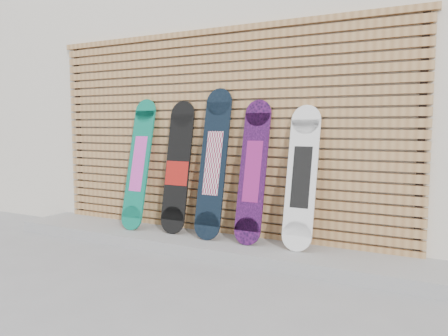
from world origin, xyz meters
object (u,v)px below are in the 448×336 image
at_px(snowboard_3, 253,171).
at_px(snowboard_1, 178,168).
at_px(snowboard_4, 302,177).
at_px(snowboard_2, 213,163).
at_px(snowboard_0, 139,164).

bearing_deg(snowboard_3, snowboard_1, 178.99).
distance_m(snowboard_1, snowboard_4, 1.39).
xyz_separation_m(snowboard_1, snowboard_2, (0.45, -0.02, 0.07)).
relative_size(snowboard_1, snowboard_4, 1.05).
bearing_deg(snowboard_2, snowboard_0, -179.34).
distance_m(snowboard_2, snowboard_3, 0.45).
bearing_deg(snowboard_4, snowboard_3, -178.72).
bearing_deg(snowboard_0, snowboard_2, 0.66).
distance_m(snowboard_1, snowboard_2, 0.46).
xyz_separation_m(snowboard_1, snowboard_3, (0.90, -0.02, 0.01)).
height_order(snowboard_0, snowboard_1, snowboard_0).
distance_m(snowboard_0, snowboard_3, 1.40).
height_order(snowboard_0, snowboard_2, snowboard_2).
bearing_deg(snowboard_4, snowboard_2, -178.87).
bearing_deg(snowboard_0, snowboard_3, 0.75).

